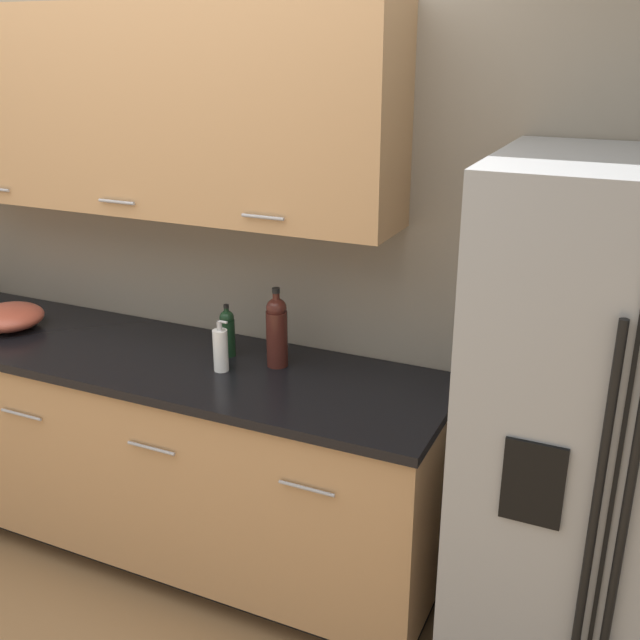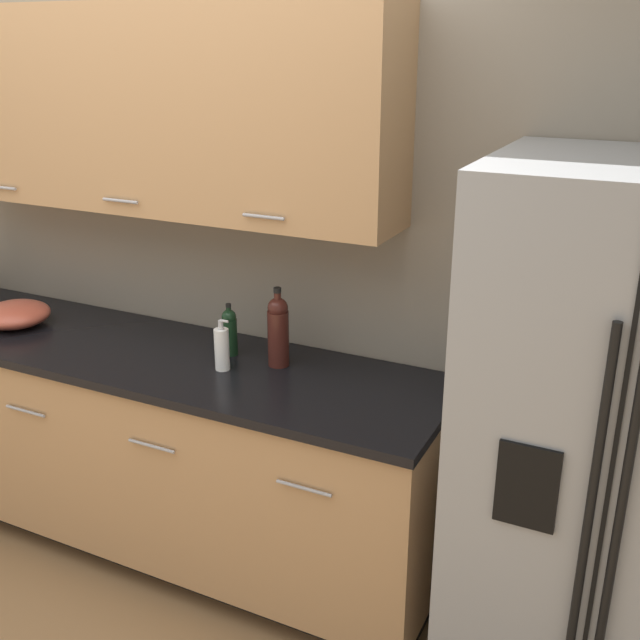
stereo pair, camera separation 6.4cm
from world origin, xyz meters
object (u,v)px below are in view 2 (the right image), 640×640
at_px(soap_dispenser, 222,349).
at_px(mixing_bowl, 16,314).
at_px(refrigerator, 617,464).
at_px(oil_bottle, 230,331).
at_px(wine_bottle, 278,330).

xyz_separation_m(soap_dispenser, mixing_bowl, (-1.05, -0.00, -0.03)).
bearing_deg(mixing_bowl, refrigerator, -0.71).
relative_size(soap_dispenser, mixing_bowl, 0.69).
bearing_deg(oil_bottle, soap_dispenser, -68.95).
height_order(refrigerator, oil_bottle, refrigerator).
xyz_separation_m(refrigerator, wine_bottle, (-1.23, 0.16, 0.16)).
bearing_deg(refrigerator, mixing_bowl, 179.29).
height_order(refrigerator, soap_dispenser, refrigerator).
bearing_deg(oil_bottle, refrigerator, -6.56).
bearing_deg(mixing_bowl, soap_dispenser, 0.09).
distance_m(wine_bottle, soap_dispenser, 0.22).
height_order(soap_dispenser, oil_bottle, oil_bottle).
height_order(refrigerator, wine_bottle, refrigerator).
bearing_deg(oil_bottle, wine_bottle, -1.38).
height_order(wine_bottle, oil_bottle, wine_bottle).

